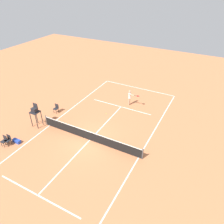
# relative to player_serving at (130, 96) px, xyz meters

# --- Properties ---
(ground_plane) EXTENTS (60.00, 60.00, 0.00)m
(ground_plane) POSITION_rel_player_serving_xyz_m (0.68, 7.27, -1.08)
(ground_plane) COLOR #D37A4C
(court_lines) EXTENTS (9.47, 23.47, 0.01)m
(court_lines) POSITION_rel_player_serving_xyz_m (0.68, 7.27, -1.08)
(court_lines) COLOR white
(court_lines) RESTS_ON ground
(tennis_net) EXTENTS (10.07, 0.10, 1.07)m
(tennis_net) POSITION_rel_player_serving_xyz_m (0.68, 7.27, -0.58)
(tennis_net) COLOR #4C4C51
(tennis_net) RESTS_ON ground
(player_serving) EXTENTS (1.32, 0.49, 1.80)m
(player_serving) POSITION_rel_player_serving_xyz_m (0.00, 0.00, 0.00)
(player_serving) COLOR #D8A884
(player_serving) RESTS_ON ground
(tennis_ball) EXTENTS (0.07, 0.07, 0.07)m
(tennis_ball) POSITION_rel_player_serving_xyz_m (1.45, 2.90, -1.04)
(tennis_ball) COLOR #CCE033
(tennis_ball) RESTS_ON ground
(umpire_chair) EXTENTS (0.80, 0.80, 2.41)m
(umpire_chair) POSITION_rel_player_serving_xyz_m (6.36, 7.78, 0.53)
(umpire_chair) COLOR #232328
(umpire_chair) RESTS_ON ground
(courtside_chair_near) EXTENTS (0.44, 0.46, 0.95)m
(courtside_chair_near) POSITION_rel_player_serving_xyz_m (6.77, 11.24, -0.54)
(courtside_chair_near) COLOR #262626
(courtside_chair_near) RESTS_ON ground
(courtside_chair_mid) EXTENTS (0.44, 0.46, 0.95)m
(courtside_chair_mid) POSITION_rel_player_serving_xyz_m (6.30, 5.07, -0.54)
(courtside_chair_mid) COLOR #262626
(courtside_chair_mid) RESTS_ON ground
(courtside_chair_far) EXTENTS (0.44, 0.46, 0.95)m
(courtside_chair_far) POSITION_rel_player_serving_xyz_m (6.56, 11.02, -0.54)
(courtside_chair_far) COLOR #262626
(courtside_chair_far) RESTS_ON ground
(equipment_bag) EXTENTS (0.76, 0.32, 0.30)m
(equipment_bag) POSITION_rel_player_serving_xyz_m (6.19, 10.54, -0.93)
(equipment_bag) COLOR #2647B7
(equipment_bag) RESTS_ON ground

